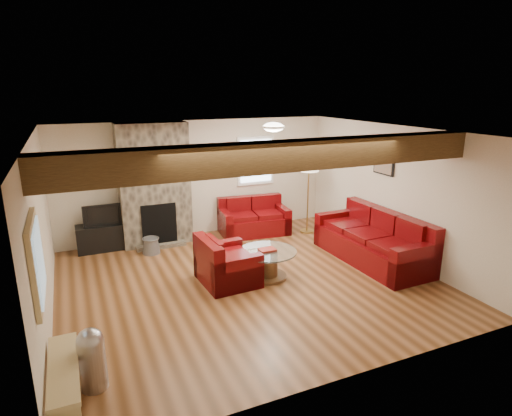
{
  "coord_description": "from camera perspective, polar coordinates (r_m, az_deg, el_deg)",
  "views": [
    {
      "loc": [
        -2.55,
        -6.11,
        3.16
      ],
      "look_at": [
        0.33,
        0.4,
        1.15
      ],
      "focal_mm": 30.0,
      "sensor_mm": 36.0,
      "label": 1
    }
  ],
  "objects": [
    {
      "name": "armchair_red",
      "position": [
        7.17,
        -3.8,
        -6.89
      ],
      "size": [
        0.92,
        1.03,
        0.8
      ],
      "primitive_type": null,
      "rotation": [
        0.0,
        0.0,
        1.63
      ],
      "color": "#460506",
      "rests_on": "floor"
    },
    {
      "name": "hatch_window",
      "position": [
        4.93,
        -27.2,
        -6.32
      ],
      "size": [
        0.08,
        1.0,
        0.9
      ],
      "primitive_type": null,
      "color": "tan",
      "rests_on": "room"
    },
    {
      "name": "coal_bucket",
      "position": [
        8.69,
        -13.82,
        -4.87
      ],
      "size": [
        0.35,
        0.35,
        0.33
      ],
      "primitive_type": null,
      "color": "slate",
      "rests_on": "floor"
    },
    {
      "name": "artwork_back",
      "position": [
        9.34,
        -6.84,
        6.69
      ],
      "size": [
        0.42,
        0.06,
        0.52
      ],
      "primitive_type": null,
      "color": "black",
      "rests_on": "room"
    },
    {
      "name": "artwork_right",
      "position": [
        8.57,
        16.64,
        5.67
      ],
      "size": [
        0.06,
        0.55,
        0.42
      ],
      "primitive_type": null,
      "color": "black",
      "rests_on": "room"
    },
    {
      "name": "pedal_bin",
      "position": [
        5.16,
        -21.02,
        -18.26
      ],
      "size": [
        0.31,
        0.31,
        0.71
      ],
      "primitive_type": null,
      "rotation": [
        0.0,
        0.0,
        -0.07
      ],
      "color": "#A2A2A7",
      "rests_on": "floor"
    },
    {
      "name": "floor_lamp",
      "position": [
        9.42,
        7.07,
        5.25
      ],
      "size": [
        0.44,
        0.44,
        1.7
      ],
      "color": "#B09249",
      "rests_on": "floor"
    },
    {
      "name": "tv_cabinet",
      "position": [
        9.12,
        -19.53,
        -3.66
      ],
      "size": [
        1.06,
        0.42,
        0.53
      ],
      "primitive_type": "cube",
      "color": "black",
      "rests_on": "floor"
    },
    {
      "name": "sofa_three",
      "position": [
        8.28,
        15.2,
        -3.78
      ],
      "size": [
        1.05,
        2.41,
        0.92
      ],
      "primitive_type": null,
      "rotation": [
        0.0,
        0.0,
        -1.55
      ],
      "color": "#460506",
      "rests_on": "floor"
    },
    {
      "name": "pine_bench",
      "position": [
        5.09,
        -24.04,
        -20.87
      ],
      "size": [
        0.29,
        1.23,
        0.46
      ],
      "primitive_type": null,
      "color": "tan",
      "rests_on": "floor"
    },
    {
      "name": "coffee_table",
      "position": [
        7.38,
        1.5,
        -7.48
      ],
      "size": [
        1.0,
        1.0,
        0.52
      ],
      "color": "#442D15",
      "rests_on": "floor"
    },
    {
      "name": "chimney_breast",
      "position": [
        8.95,
        -13.37,
        2.84
      ],
      "size": [
        1.4,
        0.67,
        2.5
      ],
      "color": "#38312B",
      "rests_on": "floor"
    },
    {
      "name": "back_window",
      "position": [
        9.77,
        -0.05,
        6.31
      ],
      "size": [
        0.9,
        0.08,
        1.1
      ],
      "primitive_type": null,
      "color": "white",
      "rests_on": "room"
    },
    {
      "name": "loveseat",
      "position": [
        9.51,
        -0.28,
        -1.11
      ],
      "size": [
        1.57,
        1.01,
        0.79
      ],
      "primitive_type": null,
      "rotation": [
        0.0,
        0.0,
        -0.11
      ],
      "color": "#460506",
      "rests_on": "floor"
    },
    {
      "name": "oak_beam",
      "position": [
        5.55,
        3.8,
        6.97
      ],
      "size": [
        6.0,
        0.36,
        0.38
      ],
      "primitive_type": "cube",
      "color": "#352310",
      "rests_on": "room"
    },
    {
      "name": "room",
      "position": [
        6.89,
        -1.18,
        -0.3
      ],
      "size": [
        8.0,
        8.0,
        8.0
      ],
      "color": "brown",
      "rests_on": "ground"
    },
    {
      "name": "television",
      "position": [
        8.98,
        -19.81,
        -0.78
      ],
      "size": [
        0.74,
        0.1,
        0.43
      ],
      "primitive_type": "imported",
      "color": "black",
      "rests_on": "tv_cabinet"
    },
    {
      "name": "ceiling_dome",
      "position": [
        7.84,
        2.34,
        10.52
      ],
      "size": [
        0.4,
        0.4,
        0.18
      ],
      "primitive_type": null,
      "color": "white",
      "rests_on": "room"
    }
  ]
}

